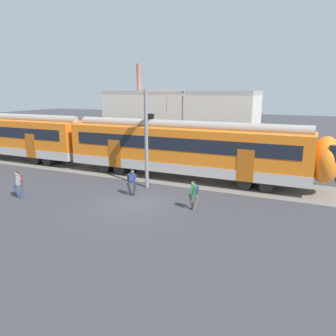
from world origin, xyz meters
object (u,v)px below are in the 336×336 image
(pedestrian_grey, at_px, (19,182))
(pedestrian_navy, at_px, (132,180))
(commuter_train, at_px, (89,141))
(pedestrian_green, at_px, (194,193))

(pedestrian_grey, xyz_separation_m, pedestrian_navy, (6.01, 3.30, 0.00))
(commuter_train, height_order, pedestrian_navy, commuter_train)
(commuter_train, bearing_deg, pedestrian_navy, -35.41)
(pedestrian_navy, height_order, pedestrian_green, same)
(pedestrian_grey, bearing_deg, commuter_train, 98.16)
(pedestrian_navy, relative_size, pedestrian_green, 1.00)
(commuter_train, xyz_separation_m, pedestrian_navy, (7.22, -5.13, -1.26))
(pedestrian_navy, bearing_deg, commuter_train, 144.59)
(commuter_train, relative_size, pedestrian_grey, 22.83)
(commuter_train, bearing_deg, pedestrian_green, -26.98)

